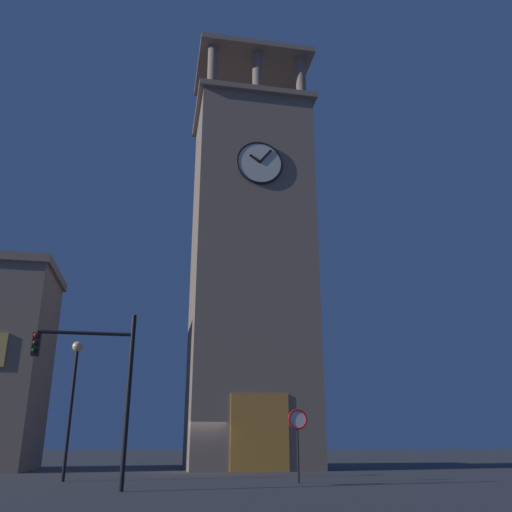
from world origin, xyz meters
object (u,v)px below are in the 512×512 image
at_px(traffic_signal_near, 98,373).
at_px(street_lamp, 74,382).
at_px(no_horn_sign, 298,425).
at_px(clocktower, 251,264).

bearing_deg(traffic_signal_near, street_lamp, -74.37).
bearing_deg(no_horn_sign, clocktower, -90.60).
xyz_separation_m(traffic_signal_near, no_horn_sign, (-7.48, -2.68, -1.49)).
distance_m(traffic_signal_near, no_horn_sign, 8.09).
distance_m(clocktower, street_lamp, 15.34).
bearing_deg(street_lamp, no_horn_sign, 164.32).
bearing_deg(clocktower, street_lamp, 44.36).
distance_m(traffic_signal_near, street_lamp, 5.39).
relative_size(traffic_signal_near, no_horn_sign, 2.07).
distance_m(street_lamp, no_horn_sign, 9.44).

